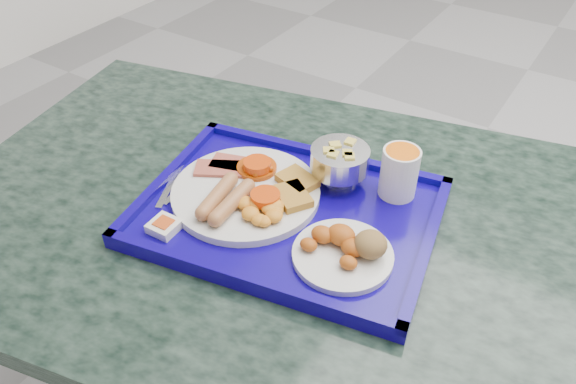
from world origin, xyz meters
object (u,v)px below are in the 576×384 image
Objects in this scene: table at (277,285)px; bread_plate at (347,249)px; fruit_bowl at (340,160)px; juice_cup at (399,171)px; tray at (288,213)px; main_plate at (249,192)px.

table is 8.53× the size of bread_plate.
fruit_bowl is at bearing 62.24° from table.
bread_plate reaches higher than table.
bread_plate is (0.16, -0.04, 0.22)m from table.
fruit_bowl is 1.15× the size of juice_cup.
tray reaches higher than table.
fruit_bowl is (0.11, 0.12, 0.03)m from main_plate.
juice_cup reaches higher than tray.
table is 0.22m from main_plate.
tray is at bearing -105.44° from fruit_bowl.
tray is 0.13m from fruit_bowl.
tray is 6.07× the size of juice_cup.
table is at bearing 12.60° from main_plate.
main_plate is (-0.05, -0.01, 0.22)m from table.
fruit_bowl is at bearing 49.44° from main_plate.
table is 14.77× the size of juice_cup.
fruit_bowl is (0.06, 0.11, 0.25)m from table.
table is 5.15× the size of main_plate.
tray is (0.03, -0.00, 0.20)m from table.
tray is at bearing -133.15° from juice_cup.
main_plate is 2.49× the size of fruit_bowl.
juice_cup reaches higher than table.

